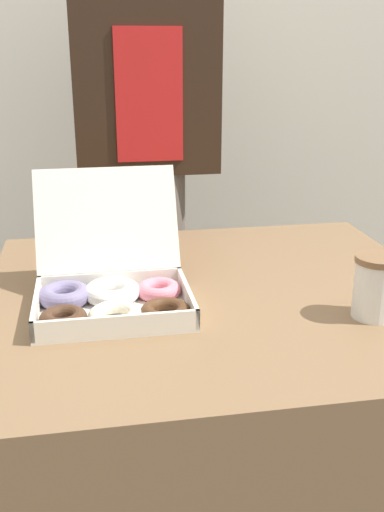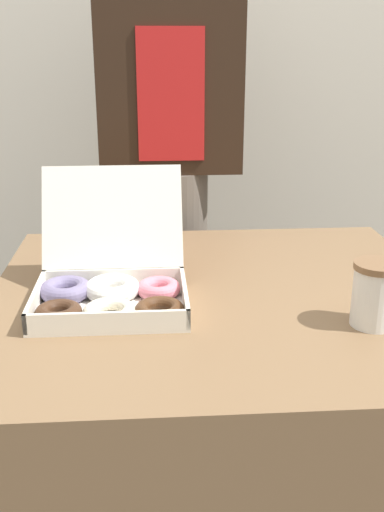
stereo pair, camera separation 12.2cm
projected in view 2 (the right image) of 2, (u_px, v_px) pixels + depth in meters
wall_back at (187, 27)px, 2.17m from camera, size 10.00×0.05×2.60m
table at (218, 438)px, 1.40m from camera, size 0.98×0.89×0.74m
donut_box at (110, 287)px, 1.21m from camera, size 0.32×0.33×0.25m
coffee_cup at (375, 294)px, 1.11m from camera, size 0.09×0.09×0.12m
person_customer at (170, 153)px, 1.82m from camera, size 0.42×0.23×1.69m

